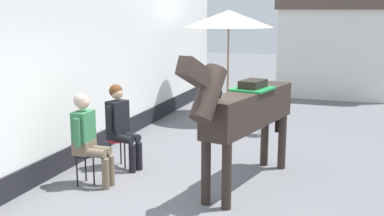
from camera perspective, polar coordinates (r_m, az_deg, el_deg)
name	(u,v)px	position (r m, az deg, el deg)	size (l,w,h in m)	color
ground_plane	(241,145)	(9.29, 5.95, -4.41)	(40.00, 40.00, 0.00)	slate
pub_facade_wall	(82,70)	(8.57, -13.09, 4.50)	(0.34, 14.00, 3.40)	white
distant_cottage	(336,36)	(15.36, 16.91, 8.27)	(3.40, 2.60, 3.50)	silver
seated_visitor_near	(88,135)	(7.11, -12.45, -3.13)	(0.61, 0.49, 1.39)	black
seated_visitor_far	(121,122)	(7.81, -8.60, -1.67)	(0.61, 0.48, 1.39)	red
saddled_horse_center	(245,110)	(6.82, 6.45, -0.26)	(0.96, 2.95, 2.06)	#2D231E
cafe_parasol	(229,19)	(11.38, 4.43, 10.59)	(2.10, 2.10, 2.58)	black
spare_stool_white	(263,117)	(9.93, 8.51, -1.05)	(0.32, 0.32, 0.46)	white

